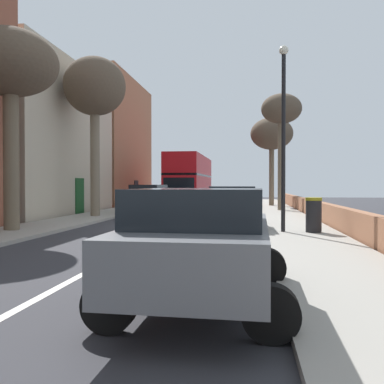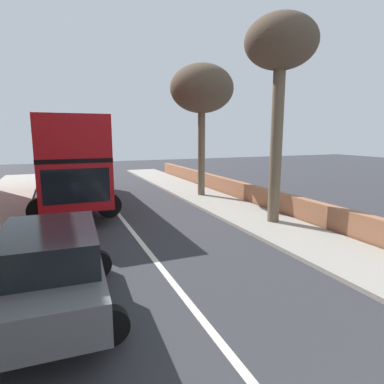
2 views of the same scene
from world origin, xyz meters
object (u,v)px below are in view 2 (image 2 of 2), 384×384
street_tree_right_5 (281,51)px  double_decker_bus (69,155)px  parked_car_grey_left_0 (52,266)px  street_tree_right_3 (202,90)px

street_tree_right_5 → double_decker_bus: bearing=133.6°
parked_car_grey_left_0 → street_tree_right_5: bearing=25.1°
street_tree_right_3 → street_tree_right_5: bearing=-87.3°
parked_car_grey_left_0 → street_tree_right_3: street_tree_right_3 is taller
parked_car_grey_left_0 → double_decker_bus: bearing=85.8°
double_decker_bus → street_tree_right_3: size_ratio=1.62×
street_tree_right_5 → street_tree_right_3: bearing=92.7°
parked_car_grey_left_0 → street_tree_right_5: (7.67, 3.59, 5.27)m
street_tree_right_3 → street_tree_right_5: street_tree_right_5 is taller
parked_car_grey_left_0 → street_tree_right_5: street_tree_right_5 is taller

